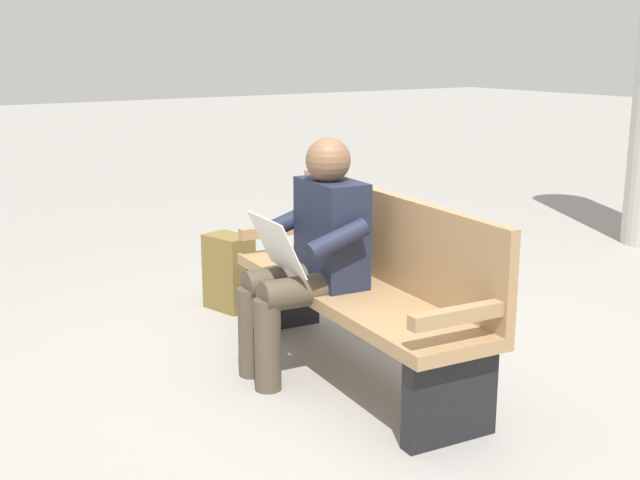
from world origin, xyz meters
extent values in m
plane|color=gray|center=(0.00, 0.00, 0.00)|extent=(40.00, 40.00, 0.00)
cube|color=#9E7A51|center=(0.00, 0.00, 0.42)|extent=(1.84, 0.66, 0.06)
cube|color=#9E7A51|center=(-0.02, -0.21, 0.68)|extent=(1.80, 0.23, 0.45)
cube|color=#9E7A51|center=(-0.85, 0.08, 0.57)|extent=(0.11, 0.48, 0.06)
cube|color=#9E7A51|center=(0.85, -0.08, 0.57)|extent=(0.11, 0.48, 0.06)
cube|color=black|center=(-0.80, 0.08, 0.20)|extent=(0.12, 0.44, 0.39)
cube|color=black|center=(0.80, -0.08, 0.20)|extent=(0.12, 0.44, 0.39)
cube|color=#1E2338|center=(0.14, 0.04, 0.71)|extent=(0.42, 0.26, 0.52)
sphere|color=brown|center=(0.14, 0.06, 1.07)|extent=(0.22, 0.22, 0.22)
cylinder|color=#4C4233|center=(0.06, 0.26, 0.47)|extent=(0.19, 0.43, 0.15)
cylinder|color=#4C4233|center=(0.26, 0.24, 0.47)|extent=(0.19, 0.43, 0.15)
cylinder|color=#4C4233|center=(0.08, 0.44, 0.23)|extent=(0.13, 0.13, 0.45)
cylinder|color=#4C4233|center=(0.27, 0.42, 0.23)|extent=(0.13, 0.13, 0.45)
cylinder|color=#1E2338|center=(-0.09, 0.16, 0.74)|extent=(0.12, 0.32, 0.18)
cylinder|color=#1E2338|center=(0.38, 0.11, 0.74)|extent=(0.12, 0.32, 0.18)
cube|color=silver|center=(0.17, 0.33, 0.68)|extent=(0.41, 0.17, 0.27)
cube|color=brown|center=(1.28, 0.02, 0.23)|extent=(0.33, 0.26, 0.47)
cube|color=olive|center=(1.31, -0.09, 0.16)|extent=(0.21, 0.09, 0.21)
camera|label=1|loc=(-3.10, 2.26, 1.62)|focal=45.91mm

